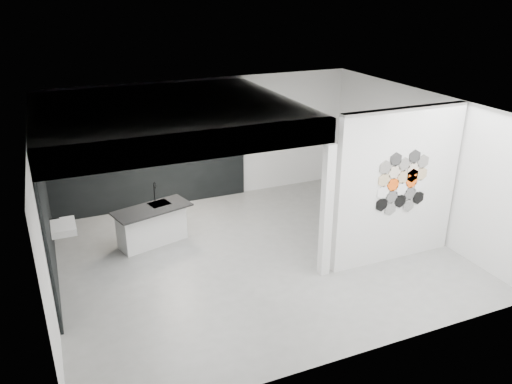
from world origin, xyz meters
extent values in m
cube|color=slate|center=(0.00, 0.00, -0.01)|extent=(7.00, 6.00, 0.01)
cube|color=silver|center=(2.23, -1.00, 1.40)|extent=(2.45, 0.15, 2.80)
cube|color=black|center=(-1.30, 2.97, 1.18)|extent=(4.40, 0.04, 2.35)
cube|color=black|center=(-3.47, 1.00, 1.18)|extent=(0.04, 4.00, 2.35)
cube|color=silver|center=(-1.30, 1.00, 2.55)|extent=(4.40, 4.00, 0.40)
cube|color=silver|center=(0.82, -1.00, 1.18)|extent=(0.16, 0.16, 2.35)
cube|color=silver|center=(-1.30, -0.92, 2.55)|extent=(4.40, 0.16, 0.40)
cube|color=silver|center=(-3.24, 0.80, 0.85)|extent=(0.40, 0.60, 0.12)
cube|color=black|center=(-1.20, 2.87, 1.30)|extent=(3.00, 0.15, 0.04)
cube|color=silver|center=(-1.67, 1.25, 0.37)|extent=(1.35, 0.80, 0.73)
cube|color=black|center=(-1.65, 1.19, 0.75)|extent=(1.56, 1.01, 0.03)
cube|color=black|center=(-1.48, 1.35, 0.76)|extent=(0.46, 0.41, 0.01)
cylinder|color=black|center=(-1.53, 1.51, 0.94)|extent=(0.03, 0.03, 0.34)
torus|color=black|center=(-1.51, 1.46, 1.11)|extent=(0.05, 0.12, 0.12)
cylinder|color=black|center=(-2.28, 2.87, 1.41)|extent=(0.28, 0.28, 0.18)
ellipsoid|color=black|center=(-0.34, 2.87, 1.39)|extent=(0.19, 0.19, 0.14)
cylinder|color=gray|center=(0.15, 2.87, 1.37)|extent=(0.18, 0.18, 0.10)
cylinder|color=gray|center=(0.15, 2.87, 1.39)|extent=(0.11, 0.11, 0.15)
cylinder|color=black|center=(-1.48, 2.87, 1.41)|extent=(0.08, 0.08, 0.18)
cylinder|color=black|center=(-1.74, 2.87, 1.37)|extent=(0.11, 0.11, 0.10)
cylinder|color=black|center=(1.86, -1.09, 1.16)|extent=(0.26, 0.02, 0.26)
cylinder|color=white|center=(1.86, -1.09, 1.39)|extent=(0.26, 0.02, 0.26)
cylinder|color=tan|center=(1.86, -1.09, 1.61)|extent=(0.26, 0.02, 0.26)
cylinder|color=#66635E|center=(1.86, -1.09, 1.84)|extent=(0.26, 0.02, 0.26)
cylinder|color=silver|center=(2.06, -1.09, 1.05)|extent=(0.26, 0.02, 0.26)
cylinder|color=black|center=(2.06, -1.09, 1.27)|extent=(0.26, 0.02, 0.26)
cylinder|color=#F2520C|center=(2.06, -1.09, 1.50)|extent=(0.26, 0.02, 0.26)
cylinder|color=beige|center=(2.06, -1.09, 1.73)|extent=(0.26, 0.02, 0.26)
cylinder|color=#2D2D2D|center=(2.06, -1.09, 1.95)|extent=(0.26, 0.02, 0.26)
cylinder|color=black|center=(2.25, -1.09, 1.16)|extent=(0.26, 0.02, 0.26)
cylinder|color=white|center=(2.25, -1.09, 1.39)|extent=(0.26, 0.02, 0.26)
cylinder|color=tan|center=(2.25, -1.09, 1.61)|extent=(0.26, 0.02, 0.26)
cylinder|color=#66635E|center=(2.25, -1.09, 1.84)|extent=(0.26, 0.02, 0.26)
cylinder|color=silver|center=(2.44, -1.09, 1.05)|extent=(0.26, 0.02, 0.26)
cylinder|color=black|center=(2.44, -1.09, 1.27)|extent=(0.26, 0.02, 0.26)
cylinder|color=#F2520C|center=(2.44, -1.09, 1.50)|extent=(0.26, 0.02, 0.26)
cylinder|color=beige|center=(2.44, -1.09, 1.73)|extent=(0.26, 0.02, 0.26)
cylinder|color=#2D2D2D|center=(2.44, -1.09, 1.95)|extent=(0.26, 0.02, 0.26)
cylinder|color=black|center=(2.64, -1.09, 1.16)|extent=(0.26, 0.02, 0.26)
cylinder|color=white|center=(2.64, -1.09, 1.39)|extent=(0.26, 0.02, 0.26)
cylinder|color=tan|center=(2.64, -1.09, 1.61)|extent=(0.26, 0.02, 0.26)
cylinder|color=#66635E|center=(2.64, -1.09, 1.84)|extent=(0.26, 0.02, 0.26)
cylinder|color=#F2520C|center=(2.44, -1.09, 1.61)|extent=(0.26, 0.02, 0.26)
camera|label=1|loc=(-3.17, -7.46, 4.63)|focal=35.00mm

